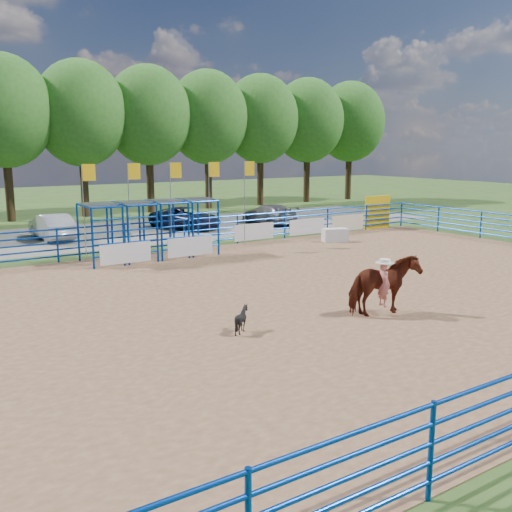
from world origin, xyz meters
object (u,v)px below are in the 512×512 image
(horse_and_rider, at_px, (384,284))
(calf, at_px, (242,319))
(car_c, at_px, (185,218))
(car_b, at_px, (52,227))
(announcer_table, at_px, (335,235))
(car_d, at_px, (269,214))

(horse_and_rider, xyz_separation_m, calf, (-4.33, 0.92, -0.58))
(car_c, bearing_deg, horse_and_rider, -121.63)
(horse_and_rider, bearing_deg, car_c, 80.74)
(car_b, bearing_deg, horse_and_rider, 101.07)
(announcer_table, distance_m, car_b, 15.10)
(horse_and_rider, relative_size, calf, 3.30)
(calf, distance_m, car_b, 18.88)
(announcer_table, relative_size, calf, 1.83)
(car_c, relative_size, car_d, 1.05)
(car_d, bearing_deg, car_b, -7.11)
(calf, xyz_separation_m, car_d, (12.98, 17.70, 0.27))
(horse_and_rider, xyz_separation_m, car_d, (8.65, 18.62, -0.31))
(announcer_table, distance_m, calf, 15.54)
(calf, bearing_deg, horse_and_rider, -97.61)
(horse_and_rider, bearing_deg, car_b, 103.17)
(horse_and_rider, height_order, car_d, horse_and_rider)
(car_c, bearing_deg, calf, -134.30)
(horse_and_rider, bearing_deg, announcer_table, 55.21)
(calf, xyz_separation_m, car_b, (-0.30, 18.88, 0.33))
(announcer_table, bearing_deg, car_b, 143.91)
(announcer_table, xyz_separation_m, car_c, (-4.37, 8.73, 0.29))
(announcer_table, xyz_separation_m, car_d, (1.08, 7.72, 0.28))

